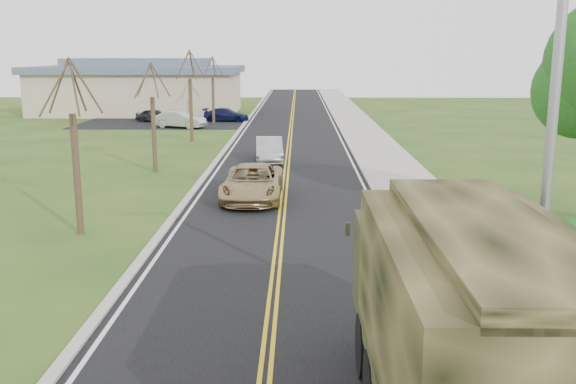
{
  "coord_description": "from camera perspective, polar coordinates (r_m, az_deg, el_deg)",
  "views": [
    {
      "loc": [
        0.64,
        -11.57,
        6.22
      ],
      "look_at": [
        0.31,
        8.72,
        1.8
      ],
      "focal_mm": 40.0,
      "sensor_mm": 36.0,
      "label": 1
    }
  ],
  "objects": [
    {
      "name": "commercial_building",
      "position": [
        69.65,
        -13.03,
        9.07
      ],
      "size": [
        25.5,
        21.5,
        5.65
      ],
      "color": "tan",
      "rests_on": "ground"
    },
    {
      "name": "sidewalk_right",
      "position": [
        52.21,
        6.75,
        5.41
      ],
      "size": [
        3.2,
        120.0,
        0.1
      ],
      "primitive_type": "cube",
      "color": "#9E998E",
      "rests_on": "ground"
    },
    {
      "name": "curb_left",
      "position": [
        52.16,
        -4.35,
        5.46
      ],
      "size": [
        0.3,
        120.0,
        0.1
      ],
      "primitive_type": "cube",
      "color": "#9E998E",
      "rests_on": "ground"
    },
    {
      "name": "sedan_silver",
      "position": [
        37.21,
        -1.69,
        3.76
      ],
      "size": [
        1.8,
        4.39,
        1.42
      ],
      "primitive_type": "imported",
      "rotation": [
        0.0,
        0.0,
        0.07
      ],
      "color": "#A5A5A9",
      "rests_on": "ground"
    },
    {
      "name": "military_truck",
      "position": [
        10.28,
        15.57,
        -10.75
      ],
      "size": [
        2.82,
        7.99,
        3.98
      ],
      "rotation": [
        0.0,
        0.0,
        0.0
      ],
      "color": "black",
      "rests_on": "ground"
    },
    {
      "name": "ground",
      "position": [
        13.15,
        -2.04,
        -15.95
      ],
      "size": [
        160.0,
        160.0,
        0.0
      ],
      "primitive_type": "plane",
      "color": "#274416",
      "rests_on": "ground"
    },
    {
      "name": "lot_car_navy",
      "position": [
        59.79,
        -5.52,
        6.84
      ],
      "size": [
        4.33,
        2.12,
        1.21
      ],
      "primitive_type": "imported",
      "rotation": [
        0.0,
        0.0,
        1.47
      ],
      "color": "#0F1338",
      "rests_on": "ground"
    },
    {
      "name": "street_light",
      "position": [
        12.0,
        21.75,
        2.83
      ],
      "size": [
        1.65,
        0.22,
        8.0
      ],
      "color": "gray",
      "rests_on": "ground"
    },
    {
      "name": "curb_right",
      "position": [
        52.06,
        4.83,
        5.45
      ],
      "size": [
        0.3,
        120.0,
        0.12
      ],
      "primitive_type": "cube",
      "color": "#9E998E",
      "rests_on": "ground"
    },
    {
      "name": "bare_tree_c",
      "position": [
        46.34,
        -8.63,
        7.89
      ],
      "size": [
        2.04,
        2.39,
        6.42
      ],
      "color": "#38281C",
      "rests_on": "ground"
    },
    {
      "name": "road",
      "position": [
        51.95,
        0.23,
        5.42
      ],
      "size": [
        8.0,
        120.0,
        0.01
      ],
      "primitive_type": "cube",
      "color": "black",
      "rests_on": "ground"
    },
    {
      "name": "bare_tree_d",
      "position": [
        58.19,
        -6.68,
        8.59
      ],
      "size": [
        1.88,
        2.2,
        5.91
      ],
      "color": "#38281C",
      "rests_on": "ground"
    },
    {
      "name": "lot_car_silver",
      "position": [
        55.01,
        -9.56,
        6.38
      ],
      "size": [
        4.65,
        2.9,
        1.45
      ],
      "primitive_type": "imported",
      "rotation": [
        0.0,
        0.0,
        1.23
      ],
      "color": "#B3B3B8",
      "rests_on": "ground"
    },
    {
      "name": "bare_tree_b",
      "position": [
        34.64,
        -11.87,
        5.82
      ],
      "size": [
        1.83,
        2.14,
        5.73
      ],
      "color": "#38281C",
      "rests_on": "ground"
    },
    {
      "name": "lot_car_dark",
      "position": [
        60.21,
        -11.76,
        6.67
      ],
      "size": [
        3.69,
        2.18,
        1.18
      ],
      "primitive_type": "imported",
      "rotation": [
        0.0,
        0.0,
        1.33
      ],
      "color": "black",
      "rests_on": "ground"
    },
    {
      "name": "suv_champagne",
      "position": [
        27.59,
        -3.18,
        0.83
      ],
      "size": [
        2.54,
        5.41,
        1.5
      ],
      "primitive_type": "imported",
      "rotation": [
        0.0,
        0.0,
        -0.01
      ],
      "color": "tan",
      "rests_on": "ground"
    },
    {
      "name": "bare_tree_a",
      "position": [
        23.17,
        -18.35,
        2.73
      ],
      "size": [
        1.93,
        2.26,
        6.08
      ],
      "color": "#38281C",
      "rests_on": "ground"
    }
  ]
}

